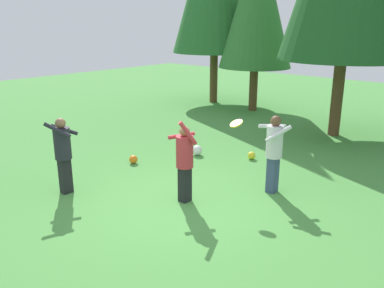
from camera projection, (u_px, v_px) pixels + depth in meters
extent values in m
plane|color=#4C9342|center=(178.00, 204.00, 8.02)|extent=(40.00, 40.00, 0.00)
cube|color=black|center=(185.00, 184.00, 8.05)|extent=(0.19, 0.22, 0.73)
cylinder|color=#B72D38|center=(185.00, 152.00, 7.85)|extent=(0.34, 0.34, 0.63)
sphere|color=#8C6647|center=(185.00, 131.00, 7.73)|extent=(0.21, 0.21, 0.21)
cylinder|color=#B72D38|center=(181.00, 136.00, 7.95)|extent=(0.34, 0.51, 0.12)
cylinder|color=#B72D38|center=(188.00, 133.00, 7.55)|extent=(0.25, 0.36, 0.49)
cube|color=#38476B|center=(273.00, 175.00, 8.48)|extent=(0.19, 0.22, 0.77)
cylinder|color=silver|center=(275.00, 142.00, 8.27)|extent=(0.34, 0.34, 0.67)
sphere|color=brown|center=(276.00, 121.00, 8.15)|extent=(0.22, 0.22, 0.22)
cylinder|color=silver|center=(279.00, 134.00, 8.02)|extent=(0.41, 0.46, 0.35)
cylinder|color=silver|center=(272.00, 126.00, 8.38)|extent=(0.44, 0.49, 0.10)
cube|color=black|center=(65.00, 176.00, 8.45)|extent=(0.19, 0.22, 0.76)
cylinder|color=#23232D|center=(62.00, 143.00, 8.25)|extent=(0.34, 0.34, 0.66)
sphere|color=#8C6647|center=(60.00, 123.00, 8.12)|extent=(0.21, 0.21, 0.21)
cylinder|color=#23232D|center=(64.00, 130.00, 8.37)|extent=(0.47, 0.42, 0.25)
cylinder|color=#23232D|center=(57.00, 130.00, 7.96)|extent=(0.46, 0.41, 0.33)
cylinder|color=yellow|center=(236.00, 123.00, 8.05)|extent=(0.34, 0.33, 0.14)
sphere|color=yellow|center=(251.00, 155.00, 10.59)|extent=(0.20, 0.20, 0.20)
sphere|color=white|center=(197.00, 150.00, 10.90)|extent=(0.27, 0.27, 0.27)
sphere|color=orange|center=(133.00, 159.00, 10.27)|extent=(0.21, 0.21, 0.21)
cylinder|color=brown|center=(254.00, 71.00, 16.03)|extent=(0.33, 0.33, 3.14)
cone|color=#337033|center=(257.00, 0.00, 15.25)|extent=(2.83, 2.83, 5.03)
cylinder|color=brown|center=(340.00, 67.00, 12.28)|extent=(0.35, 0.35, 4.29)
cylinder|color=brown|center=(214.00, 57.00, 17.60)|extent=(0.34, 0.34, 3.97)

